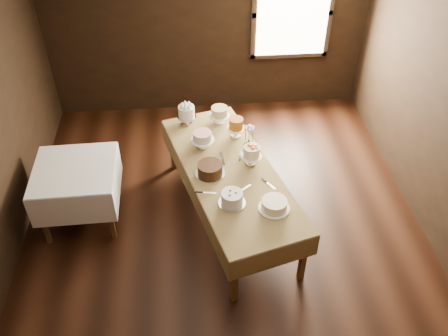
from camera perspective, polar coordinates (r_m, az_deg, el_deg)
floor at (r=5.97m, az=0.17°, el=-8.21°), size 5.00×6.00×0.01m
ceiling at (r=4.28m, az=0.25°, el=17.35°), size 5.00×6.00×0.01m
wall_back at (r=7.59m, az=-1.99°, el=16.49°), size 5.00×0.02×2.80m
window at (r=7.63m, az=8.30°, el=17.88°), size 1.10×0.05×1.30m
display_table at (r=5.69m, az=0.73°, el=-0.68°), size 1.65×2.75×0.80m
side_table at (r=5.97m, az=-17.54°, el=-0.79°), size 0.98×0.98×0.82m
cake_meringue at (r=6.37m, az=-4.53°, el=6.33°), size 0.31×0.31×0.28m
cake_speckled at (r=6.38m, az=-0.55°, el=6.36°), size 0.31×0.31×0.24m
cake_lattice at (r=5.95m, az=-2.61°, el=3.33°), size 0.33×0.33×0.22m
cake_caramel at (r=6.12m, az=1.46°, el=4.80°), size 0.24×0.24×0.28m
cake_chocolate at (r=5.56m, az=-1.70°, el=-0.14°), size 0.37×0.37×0.14m
cake_flowers at (r=5.69m, az=3.32°, el=1.47°), size 0.25×0.25×0.26m
cake_swirl at (r=5.18m, az=0.97°, el=-3.70°), size 0.32×0.32×0.15m
cake_cream at (r=5.17m, az=6.08°, el=-4.45°), size 0.39×0.39×0.12m
cake_server_a at (r=5.42m, az=2.66°, el=-2.38°), size 0.21×0.16×0.01m
cake_server_b at (r=5.47m, az=5.69°, el=-2.13°), size 0.15×0.22×0.01m
cake_server_c at (r=5.85m, az=-0.25°, el=1.45°), size 0.04×0.24×0.01m
cake_server_d at (r=5.91m, az=2.04°, el=1.93°), size 0.07×0.24×0.01m
cake_server_e at (r=5.35m, az=-1.74°, el=-3.00°), size 0.24×0.07×0.01m
flower_vase at (r=5.93m, az=3.00°, el=2.85°), size 0.14×0.14×0.14m
flower_bouquet at (r=5.82m, az=3.07°, el=4.33°), size 0.14×0.14×0.20m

